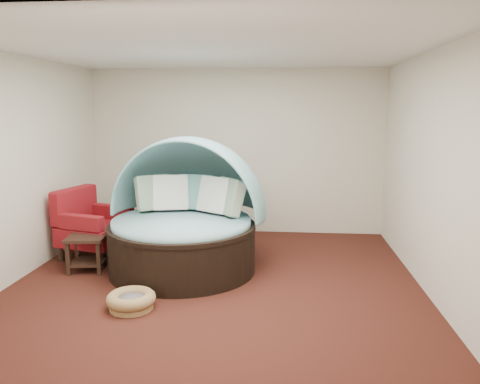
# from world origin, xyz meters

# --- Properties ---
(floor) EXTENTS (5.00, 5.00, 0.00)m
(floor) POSITION_xyz_m (0.00, 0.00, 0.00)
(floor) COLOR #441C13
(floor) RESTS_ON ground
(wall_back) EXTENTS (5.00, 0.00, 5.00)m
(wall_back) POSITION_xyz_m (0.00, 2.50, 1.40)
(wall_back) COLOR beige
(wall_back) RESTS_ON floor
(wall_front) EXTENTS (5.00, 0.00, 5.00)m
(wall_front) POSITION_xyz_m (0.00, -2.50, 1.40)
(wall_front) COLOR beige
(wall_front) RESTS_ON floor
(wall_left) EXTENTS (0.00, 5.00, 5.00)m
(wall_left) POSITION_xyz_m (-2.50, 0.00, 1.40)
(wall_left) COLOR beige
(wall_left) RESTS_ON floor
(wall_right) EXTENTS (0.00, 5.00, 5.00)m
(wall_right) POSITION_xyz_m (2.50, 0.00, 1.40)
(wall_right) COLOR beige
(wall_right) RESTS_ON floor
(ceiling) EXTENTS (5.00, 5.00, 0.00)m
(ceiling) POSITION_xyz_m (0.00, 0.00, 2.80)
(ceiling) COLOR white
(ceiling) RESTS_ON wall_back
(canopy_daybed) EXTENTS (2.30, 2.24, 1.78)m
(canopy_daybed) POSITION_xyz_m (-0.48, 0.49, 0.82)
(canopy_daybed) COLOR black
(canopy_daybed) RESTS_ON floor
(pet_basket) EXTENTS (0.66, 0.66, 0.18)m
(pet_basket) POSITION_xyz_m (-0.80, -0.87, 0.10)
(pet_basket) COLOR olive
(pet_basket) RESTS_ON floor
(red_armchair) EXTENTS (1.05, 1.05, 1.00)m
(red_armchair) POSITION_xyz_m (-1.95, 0.86, 0.46)
(red_armchair) COLOR black
(red_armchair) RESTS_ON floor
(side_table) EXTENTS (0.55, 0.55, 0.47)m
(side_table) POSITION_xyz_m (-1.77, 0.28, 0.30)
(side_table) COLOR black
(side_table) RESTS_ON floor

